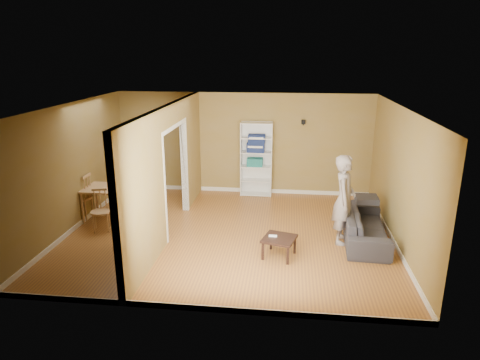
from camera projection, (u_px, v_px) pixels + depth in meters
name	position (u px, v px, depth m)	size (l,w,h in m)	color
room_shell	(229.00, 173.00, 8.39)	(6.50, 6.50, 6.50)	#A46B2C
partition	(169.00, 171.00, 8.52)	(0.22, 5.50, 2.60)	olive
wall_speaker	(303.00, 122.00, 10.61)	(0.10, 0.10, 0.10)	black
sofa	(365.00, 222.00, 8.38)	(0.87, 2.03, 0.78)	#242424
person	(345.00, 192.00, 8.12)	(0.58, 0.74, 2.05)	slate
bookshelf	(256.00, 159.00, 10.93)	(0.80, 0.35, 1.90)	white
paper_box_teal	(255.00, 162.00, 10.91)	(0.40, 0.26, 0.20)	#107A54
paper_box_navy_b	(256.00, 147.00, 10.79)	(0.44, 0.29, 0.23)	navy
paper_box_navy_c	(257.00, 139.00, 10.73)	(0.42, 0.27, 0.22)	navy
coffee_table	(279.00, 240.00, 7.72)	(0.56, 0.56, 0.37)	#371F17
game_controller	(273.00, 236.00, 7.74)	(0.15, 0.04, 0.03)	white
dining_table	(112.00, 191.00, 9.34)	(1.18, 0.78, 0.74)	tan
chair_left	(81.00, 196.00, 9.44)	(0.47, 0.47, 1.02)	tan
chair_near	(100.00, 211.00, 8.82)	(0.40, 0.40, 0.87)	tan
chair_far	(122.00, 190.00, 9.88)	(0.48, 0.48, 1.04)	tan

